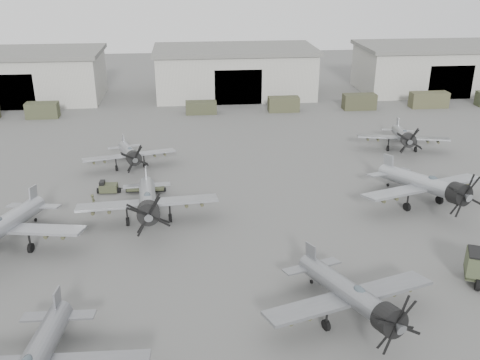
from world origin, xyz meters
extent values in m
plane|color=#575755|center=(0.00, 0.00, 0.00)|extent=(220.00, 220.00, 0.00)
cube|color=#AFAEA3|center=(-38.00, 62.00, 4.00)|extent=(28.00, 14.00, 8.00)
cube|color=slate|center=(-38.00, 62.00, 8.35)|extent=(29.00, 14.80, 0.70)
cube|color=black|center=(-38.00, 55.20, 3.00)|extent=(8.12, 0.40, 6.00)
cube|color=#AFAEA3|center=(0.00, 62.00, 4.00)|extent=(28.00, 14.00, 8.00)
cube|color=slate|center=(0.00, 62.00, 8.35)|extent=(29.00, 14.80, 0.70)
cube|color=black|center=(0.00, 55.20, 3.00)|extent=(8.12, 0.40, 6.00)
cube|color=#AFAEA3|center=(38.00, 62.00, 4.00)|extent=(28.00, 14.00, 8.00)
cube|color=slate|center=(38.00, 62.00, 8.35)|extent=(29.00, 14.80, 0.70)
cube|color=black|center=(38.00, 55.20, 3.00)|extent=(8.12, 0.40, 6.00)
cube|color=#3C402A|center=(-31.72, 50.00, 1.24)|extent=(5.01, 2.20, 2.47)
cube|color=#3A3D28|center=(-6.60, 50.00, 1.00)|extent=(5.02, 2.20, 2.00)
cube|color=#3F412A|center=(7.02, 50.00, 1.20)|extent=(5.07, 2.20, 2.40)
cube|color=#3A3C27|center=(19.86, 50.00, 1.29)|extent=(5.45, 2.20, 2.59)
cube|color=#47472E|center=(31.95, 50.00, 1.32)|extent=(6.37, 2.20, 2.63)
cylinder|color=gray|center=(-18.03, -9.14, 2.31)|extent=(1.92, 11.16, 3.27)
cube|color=gray|center=(-17.87, -4.22, 2.47)|extent=(0.18, 1.75, 2.09)
cylinder|color=black|center=(-17.88, -4.53, 0.16)|extent=(0.14, 0.34, 0.34)
cylinder|color=gray|center=(1.82, -4.30, 2.24)|extent=(4.70, 10.74, 3.18)
cylinder|color=black|center=(3.26, -8.85, 3.00)|extent=(2.33, 2.11, 2.11)
cube|color=gray|center=(2.00, -4.88, 1.98)|extent=(12.79, 5.97, 0.57)
cube|color=gray|center=(0.38, 0.26, 2.40)|extent=(0.63, 1.65, 2.03)
ellipsoid|color=#3F4C54|center=(2.31, -5.85, 3.16)|extent=(0.95, 1.35, 0.57)
cylinder|color=black|center=(0.22, -5.65, 0.36)|extent=(0.52, 0.86, 0.81)
cylinder|color=black|center=(3.91, -4.49, 0.36)|extent=(0.52, 0.86, 0.81)
cylinder|color=black|center=(0.47, -0.03, 0.15)|extent=(0.21, 0.35, 0.33)
cylinder|color=#A0A2A8|center=(-24.69, 8.39, 2.39)|extent=(3.56, 11.62, 3.39)
cube|color=#A0A2A8|center=(-24.80, 7.75, 2.12)|extent=(13.78, 4.66, 0.61)
cube|color=#A0A2A8|center=(-23.82, 13.42, 2.56)|extent=(0.43, 1.80, 2.17)
cylinder|color=black|center=(-22.80, 7.18, 0.38)|extent=(0.45, 0.91, 0.87)
cylinder|color=black|center=(-23.88, 13.10, 0.16)|extent=(0.19, 0.36, 0.35)
cylinder|color=gray|center=(-12.92, 12.45, 2.36)|extent=(2.55, 11.43, 3.34)
cylinder|color=black|center=(-12.50, 7.44, 3.15)|extent=(2.17, 1.86, 2.22)
cube|color=gray|center=(-12.87, 11.81, 2.08)|extent=(13.51, 3.48, 0.60)
cube|color=gray|center=(-13.35, 17.45, 2.52)|extent=(0.28, 1.78, 2.13)
ellipsoid|color=#3F4C54|center=(-12.78, 10.74, 3.32)|extent=(0.75, 1.33, 0.60)
cylinder|color=black|center=(-14.87, 11.43, 0.37)|extent=(0.37, 0.88, 0.85)
cylinder|color=black|center=(-10.83, 11.77, 0.37)|extent=(0.37, 0.88, 0.85)
cylinder|color=black|center=(-13.32, 17.13, 0.16)|extent=(0.16, 0.35, 0.34)
cylinder|color=#9FA2A7|center=(14.72, 13.34, 2.44)|extent=(5.11, 11.70, 3.46)
cylinder|color=black|center=(16.28, 8.38, 3.27)|extent=(2.53, 2.30, 2.30)
cube|color=#9FA2A7|center=(14.92, 12.71, 2.16)|extent=(13.94, 6.49, 0.62)
cube|color=#9FA2A7|center=(13.16, 18.31, 2.61)|extent=(0.68, 1.80, 2.21)
ellipsoid|color=#3F4C54|center=(15.25, 11.65, 3.44)|extent=(1.03, 1.47, 0.62)
cylinder|color=black|center=(12.98, 11.87, 0.39)|extent=(0.56, 0.94, 0.89)
cylinder|color=black|center=(17.00, 13.13, 0.39)|extent=(0.56, 0.94, 0.89)
cylinder|color=black|center=(13.26, 17.99, 0.17)|extent=(0.23, 0.38, 0.35)
cylinder|color=#92949A|center=(-16.08, 26.91, 1.95)|extent=(3.56, 9.40, 2.76)
cylinder|color=black|center=(-15.07, 22.89, 2.60)|extent=(1.97, 1.76, 1.84)
cube|color=#92949A|center=(-15.95, 26.40, 1.72)|extent=(11.18, 4.57, 0.50)
cube|color=#92949A|center=(-17.08, 30.94, 2.08)|extent=(0.46, 1.45, 1.76)
ellipsoid|color=#3F4C54|center=(-15.73, 25.54, 2.74)|extent=(0.77, 1.16, 0.49)
cylinder|color=black|center=(-17.53, 25.82, 0.31)|extent=(0.41, 0.75, 0.71)
cylinder|color=black|center=(-14.28, 26.63, 0.31)|extent=(0.41, 0.75, 0.71)
cylinder|color=black|center=(-17.02, 30.68, 0.13)|extent=(0.17, 0.30, 0.28)
cylinder|color=gray|center=(19.34, 29.85, 2.07)|extent=(3.58, 10.00, 2.93)
cylinder|color=black|center=(18.36, 25.55, 2.76)|extent=(2.06, 1.84, 1.95)
cube|color=gray|center=(19.21, 29.30, 1.83)|extent=(11.88, 4.62, 0.53)
cube|color=gray|center=(20.31, 34.14, 2.21)|extent=(0.46, 1.55, 1.87)
ellipsoid|color=#3F4C54|center=(19.00, 28.38, 2.91)|extent=(0.80, 1.22, 0.52)
cylinder|color=black|center=(17.44, 29.51, 0.33)|extent=(0.42, 0.79, 0.75)
cylinder|color=black|center=(20.91, 28.72, 0.33)|extent=(0.42, 0.79, 0.75)
cylinder|color=black|center=(20.25, 33.87, 0.14)|extent=(0.18, 0.32, 0.30)
cube|color=#3D452D|center=(13.41, -1.03, 1.64)|extent=(2.54, 2.92, 1.80)
cube|color=black|center=(13.41, -1.03, 2.60)|extent=(2.31, 2.58, 0.16)
cylinder|color=black|center=(13.02, -2.19, 0.48)|extent=(0.68, 1.00, 0.95)
cube|color=#393E28|center=(-17.65, 19.34, 0.58)|extent=(1.95, 1.24, 0.84)
cube|color=black|center=(-18.28, 19.36, 1.11)|extent=(0.57, 0.97, 0.53)
cylinder|color=black|center=(-17.65, 19.34, 0.26)|extent=(1.29, 0.64, 0.59)
cylinder|color=black|center=(-16.27, 19.28, 0.48)|extent=(1.27, 0.13, 0.08)
cube|color=#393E28|center=(-13.64, 19.18, 0.48)|extent=(4.07, 1.64, 0.19)
cylinder|color=black|center=(-13.64, 19.18, 0.21)|extent=(1.60, 0.53, 0.46)
cylinder|color=#393E28|center=(-13.64, 19.18, 0.69)|extent=(1.49, 0.40, 0.34)
imported|color=#45492F|center=(-18.59, 15.09, 0.88)|extent=(0.48, 0.68, 1.77)
camera|label=1|loc=(-8.67, -34.97, 23.91)|focal=40.00mm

